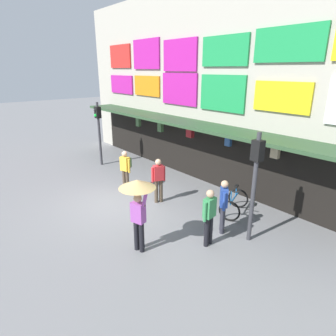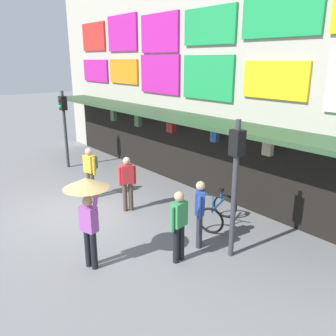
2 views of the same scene
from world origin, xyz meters
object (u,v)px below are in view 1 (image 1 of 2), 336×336
object	(u,v)px
traffic_light_near	(98,124)
pedestrian_in_red	(209,214)
traffic_light_far	(256,170)
pedestrian_in_purple	(126,168)
pedestrian_in_black	(158,178)
pedestrian_in_blue	(223,204)
bicycle_parked	(234,203)
pedestrian_with_umbrella	(138,196)

from	to	relation	value
traffic_light_near	pedestrian_in_red	bearing A→B (deg)	-7.30
traffic_light_far	pedestrian_in_purple	size ratio (longest dim) A/B	1.90
traffic_light_far	pedestrian_in_red	distance (m)	1.73
pedestrian_in_red	pedestrian_in_black	bearing A→B (deg)	168.45
pedestrian_in_blue	pedestrian_in_black	bearing A→B (deg)	-176.03
bicycle_parked	pedestrian_in_purple	bearing A→B (deg)	-156.87
traffic_light_near	pedestrian_in_purple	world-z (taller)	traffic_light_near
bicycle_parked	pedestrian_in_blue	distance (m)	1.41
bicycle_parked	pedestrian_with_umbrella	bearing A→B (deg)	-94.92
bicycle_parked	pedestrian_in_blue	world-z (taller)	pedestrian_in_blue
pedestrian_in_red	pedestrian_in_purple	bearing A→B (deg)	176.62
bicycle_parked	pedestrian_in_blue	xyz separation A→B (m)	(0.50, -1.19, 0.55)
pedestrian_with_umbrella	pedestrian_in_blue	xyz separation A→B (m)	(0.81, 2.48, -0.69)
pedestrian_with_umbrella	pedestrian_in_blue	size ratio (longest dim) A/B	1.24
bicycle_parked	pedestrian_in_purple	xyz separation A→B (m)	(-4.08, -1.74, 0.59)
traffic_light_near	bicycle_parked	size ratio (longest dim) A/B	2.37
pedestrian_with_umbrella	pedestrian_in_black	bearing A→B (deg)	132.20
traffic_light_far	bicycle_parked	world-z (taller)	traffic_light_far
traffic_light_near	pedestrian_in_red	xyz separation A→B (m)	(8.52, -1.09, -1.19)
pedestrian_in_purple	pedestrian_in_red	xyz separation A→B (m)	(4.77, -0.28, -0.04)
pedestrian_in_black	pedestrian_in_red	distance (m)	3.14
pedestrian_in_black	pedestrian_with_umbrella	bearing A→B (deg)	-47.80
pedestrian_in_purple	pedestrian_in_blue	size ratio (longest dim) A/B	1.00
pedestrian_in_black	pedestrian_in_purple	world-z (taller)	same
traffic_light_far	pedestrian_in_blue	xyz separation A→B (m)	(-0.79, -0.28, -1.19)
traffic_light_near	pedestrian_in_purple	xyz separation A→B (m)	(3.75, -0.81, -1.16)
traffic_light_near	traffic_light_far	world-z (taller)	same
traffic_light_near	pedestrian_in_red	size ratio (longest dim) A/B	1.90
pedestrian_with_umbrella	pedestrian_in_purple	bearing A→B (deg)	152.77
pedestrian_in_black	pedestrian_in_purple	size ratio (longest dim) A/B	1.00
pedestrian_in_black	pedestrian_in_blue	xyz separation A→B (m)	(2.88, 0.20, 0.00)
pedestrian_with_umbrella	pedestrian_in_red	distance (m)	2.06
traffic_light_near	pedestrian_in_blue	world-z (taller)	traffic_light_near
traffic_light_far	bicycle_parked	bearing A→B (deg)	144.59
pedestrian_in_purple	pedestrian_in_red	size ratio (longest dim) A/B	1.00
bicycle_parked	pedestrian_in_red	world-z (taller)	pedestrian_in_red
traffic_light_far	pedestrian_in_purple	xyz separation A→B (m)	(-5.36, -0.83, -1.16)
pedestrian_in_red	pedestrian_in_blue	world-z (taller)	same
pedestrian_in_black	pedestrian_in_blue	size ratio (longest dim) A/B	1.00
traffic_light_near	pedestrian_in_blue	xyz separation A→B (m)	(8.33, -0.26, -1.19)
traffic_light_near	pedestrian_in_purple	bearing A→B (deg)	-12.18
pedestrian_in_black	pedestrian_in_blue	world-z (taller)	same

